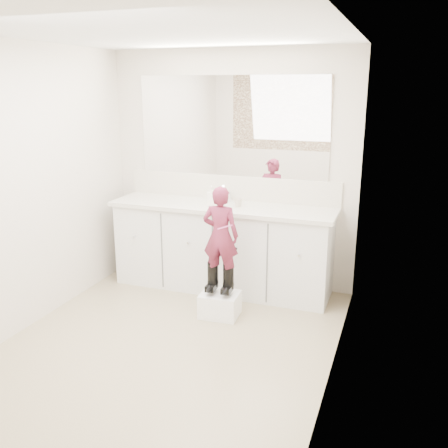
% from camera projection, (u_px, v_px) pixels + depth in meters
% --- Properties ---
extents(floor, '(3.00, 3.00, 0.00)m').
position_uv_depth(floor, '(171.00, 341.00, 4.12)').
color(floor, '#89745A').
rests_on(floor, ground).
extents(ceiling, '(3.00, 3.00, 0.00)m').
position_uv_depth(ceiling, '(161.00, 32.00, 3.47)').
color(ceiling, white).
rests_on(ceiling, wall_back).
extents(wall_back, '(2.60, 0.00, 2.60)m').
position_uv_depth(wall_back, '(231.00, 170.00, 5.15)').
color(wall_back, beige).
rests_on(wall_back, floor).
extents(wall_front, '(2.60, 0.00, 2.60)m').
position_uv_depth(wall_front, '(30.00, 264.00, 2.44)').
color(wall_front, beige).
rests_on(wall_front, floor).
extents(wall_left, '(0.00, 3.00, 3.00)m').
position_uv_depth(wall_left, '(29.00, 188.00, 4.22)').
color(wall_left, beige).
rests_on(wall_left, floor).
extents(wall_right, '(0.00, 3.00, 3.00)m').
position_uv_depth(wall_right, '(340.00, 215.00, 3.37)').
color(wall_right, beige).
rests_on(wall_right, floor).
extents(vanity_cabinet, '(2.20, 0.55, 0.85)m').
position_uv_depth(vanity_cabinet, '(222.00, 249.00, 5.11)').
color(vanity_cabinet, silver).
rests_on(vanity_cabinet, floor).
extents(countertop, '(2.28, 0.58, 0.04)m').
position_uv_depth(countertop, '(222.00, 207.00, 4.98)').
color(countertop, beige).
rests_on(countertop, vanity_cabinet).
extents(backsplash, '(2.28, 0.03, 0.25)m').
position_uv_depth(backsplash, '(231.00, 188.00, 5.19)').
color(backsplash, beige).
rests_on(backsplash, countertop).
extents(mirror, '(2.00, 0.02, 1.00)m').
position_uv_depth(mirror, '(231.00, 127.00, 5.02)').
color(mirror, white).
rests_on(mirror, wall_back).
extents(dot_panel, '(2.00, 0.01, 1.20)m').
position_uv_depth(dot_panel, '(22.00, 172.00, 2.33)').
color(dot_panel, '#472819').
rests_on(dot_panel, wall_front).
extents(faucet, '(0.08, 0.08, 0.10)m').
position_uv_depth(faucet, '(227.00, 197.00, 5.11)').
color(faucet, silver).
rests_on(faucet, countertop).
extents(cup, '(0.11, 0.11, 0.09)m').
position_uv_depth(cup, '(238.00, 202.00, 4.90)').
color(cup, beige).
rests_on(cup, countertop).
extents(soap_bottle, '(0.11, 0.11, 0.19)m').
position_uv_depth(soap_bottle, '(211.00, 195.00, 4.96)').
color(soap_bottle, white).
rests_on(soap_bottle, countertop).
extents(step_stool, '(0.36, 0.30, 0.22)m').
position_uv_depth(step_stool, '(220.00, 304.00, 4.56)').
color(step_stool, white).
rests_on(step_stool, floor).
extents(boot_left, '(0.11, 0.20, 0.29)m').
position_uv_depth(boot_left, '(213.00, 277.00, 4.53)').
color(boot_left, black).
rests_on(boot_left, step_stool).
extents(boot_right, '(0.11, 0.20, 0.29)m').
position_uv_depth(boot_right, '(228.00, 279.00, 4.48)').
color(boot_right, black).
rests_on(boot_right, step_stool).
extents(toddler, '(0.34, 0.23, 0.89)m').
position_uv_depth(toddler, '(221.00, 235.00, 4.40)').
color(toddler, '#AC3557').
rests_on(toddler, step_stool).
extents(toothbrush, '(0.14, 0.02, 0.06)m').
position_uv_depth(toothbrush, '(225.00, 227.00, 4.27)').
color(toothbrush, '#D05199').
rests_on(toothbrush, toddler).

